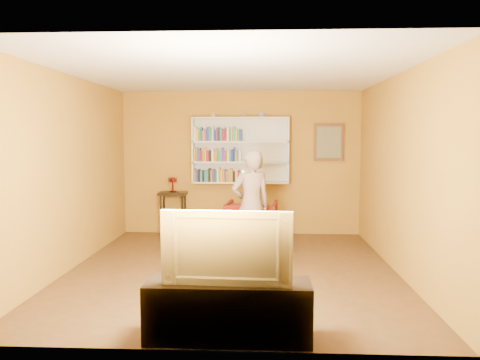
# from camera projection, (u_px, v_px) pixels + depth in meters

# --- Properties ---
(room_shell) EXTENTS (5.30, 5.80, 2.88)m
(room_shell) POSITION_uv_depth(u_px,v_px,m) (232.00, 197.00, 6.43)
(room_shell) COLOR #462E16
(room_shell) RESTS_ON ground
(bookshelf) EXTENTS (1.80, 0.29, 1.23)m
(bookshelf) POSITION_uv_depth(u_px,v_px,m) (241.00, 151.00, 8.77)
(bookshelf) COLOR white
(bookshelf) RESTS_ON room_shell
(books_row_lower) EXTENTS (0.89, 0.19, 0.27)m
(books_row_lower) POSITION_uv_depth(u_px,v_px,m) (219.00, 176.00, 8.73)
(books_row_lower) COLOR #9A661C
(books_row_lower) RESTS_ON bookshelf
(books_row_middle) EXTENTS (0.88, 0.19, 0.27)m
(books_row_middle) POSITION_uv_depth(u_px,v_px,m) (217.00, 155.00, 8.70)
(books_row_middle) COLOR #A48020
(books_row_middle) RESTS_ON bookshelf
(books_row_upper) EXTENTS (0.89, 0.19, 0.26)m
(books_row_upper) POSITION_uv_depth(u_px,v_px,m) (218.00, 135.00, 8.66)
(books_row_upper) COLOR silver
(books_row_upper) RESTS_ON bookshelf
(ornament_left) EXTENTS (0.07, 0.07, 0.10)m
(ornament_left) POSITION_uv_depth(u_px,v_px,m) (213.00, 114.00, 8.68)
(ornament_left) COLOR #C18037
(ornament_left) RESTS_ON bookshelf
(ornament_centre) EXTENTS (0.07, 0.07, 0.09)m
(ornament_centre) POSITION_uv_depth(u_px,v_px,m) (244.00, 115.00, 8.65)
(ornament_centre) COLOR #985032
(ornament_centre) RESTS_ON bookshelf
(ornament_right) EXTENTS (0.07, 0.07, 0.10)m
(ornament_right) POSITION_uv_depth(u_px,v_px,m) (261.00, 115.00, 8.64)
(ornament_right) COLOR slate
(ornament_right) RESTS_ON bookshelf
(framed_painting) EXTENTS (0.55, 0.05, 0.70)m
(framed_painting) POSITION_uv_depth(u_px,v_px,m) (329.00, 142.00, 8.73)
(framed_painting) COLOR brown
(framed_painting) RESTS_ON room_shell
(console_table) EXTENTS (0.50, 0.38, 0.82)m
(console_table) POSITION_uv_depth(u_px,v_px,m) (173.00, 199.00, 8.76)
(console_table) COLOR black
(console_table) RESTS_ON ground
(ruby_lustre) EXTENTS (0.17, 0.17, 0.28)m
(ruby_lustre) POSITION_uv_depth(u_px,v_px,m) (173.00, 181.00, 8.73)
(ruby_lustre) COLOR maroon
(ruby_lustre) RESTS_ON console_table
(armchair) EXTENTS (0.90, 0.92, 0.78)m
(armchair) POSITION_uv_depth(u_px,v_px,m) (251.00, 224.00, 7.85)
(armchair) COLOR #4E0905
(armchair) RESTS_ON ground
(person) EXTENTS (0.71, 0.59, 1.66)m
(person) POSITION_uv_depth(u_px,v_px,m) (251.00, 206.00, 6.95)
(person) COLOR #7F685D
(person) RESTS_ON ground
(game_remote) EXTENTS (0.04, 0.15, 0.04)m
(game_remote) POSITION_uv_depth(u_px,v_px,m) (243.00, 171.00, 6.53)
(game_remote) COLOR silver
(game_remote) RESTS_ON person
(tv_cabinet) EXTENTS (1.50, 0.45, 0.54)m
(tv_cabinet) POSITION_uv_depth(u_px,v_px,m) (228.00, 310.00, 4.25)
(tv_cabinet) COLOR black
(tv_cabinet) RESTS_ON ground
(television) EXTENTS (1.16, 0.21, 0.67)m
(television) POSITION_uv_depth(u_px,v_px,m) (228.00, 245.00, 4.20)
(television) COLOR black
(television) RESTS_ON tv_cabinet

